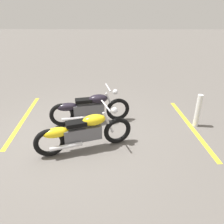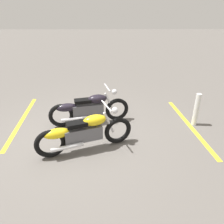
{
  "view_description": "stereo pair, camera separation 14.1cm",
  "coord_description": "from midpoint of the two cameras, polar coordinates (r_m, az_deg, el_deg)",
  "views": [
    {
      "loc": [
        1.01,
        -4.72,
        2.95
      ],
      "look_at": [
        0.93,
        0.0,
        0.65
      ],
      "focal_mm": 34.41,
      "sensor_mm": 36.0,
      "label": 1
    },
    {
      "loc": [
        0.87,
        -4.72,
        2.95
      ],
      "look_at": [
        0.93,
        0.0,
        0.65
      ],
      "focal_mm": 34.41,
      "sensor_mm": 36.0,
      "label": 2
    }
  ],
  "objects": [
    {
      "name": "ground_plane",
      "position": [
        5.65,
        -8.83,
        -5.88
      ],
      "size": [
        60.0,
        60.0,
        0.0
      ],
      "primitive_type": "plane",
      "color": "#66605B"
    },
    {
      "name": "motorcycle_bright_foreground",
      "position": [
        4.82,
        -7.07,
        -5.33
      ],
      "size": [
        2.13,
        0.92,
        1.04
      ],
      "rotation": [
        0.0,
        0.0,
        0.35
      ],
      "color": "black",
      "rests_on": "ground"
    },
    {
      "name": "motorcycle_dark_foreground",
      "position": [
        5.92,
        -5.6,
        0.99
      ],
      "size": [
        2.19,
        0.79,
        1.04
      ],
      "rotation": [
        0.0,
        0.0,
        0.24
      ],
      "color": "black",
      "rests_on": "ground"
    },
    {
      "name": "bollard_post",
      "position": [
        6.23,
        22.45,
        0.29
      ],
      "size": [
        0.14,
        0.14,
        0.92
      ],
      "primitive_type": "cylinder",
      "color": "white",
      "rests_on": "ground"
    },
    {
      "name": "parking_stripe_near",
      "position": [
        6.81,
        -21.84,
        -1.7
      ],
      "size": [
        0.37,
        3.2,
        0.01
      ],
      "primitive_type": "cube",
      "rotation": [
        0.0,
        0.0,
        1.65
      ],
      "color": "yellow",
      "rests_on": "ground"
    },
    {
      "name": "parking_stripe_mid",
      "position": [
        6.35,
        20.74,
        -3.54
      ],
      "size": [
        0.37,
        3.2,
        0.01
      ],
      "primitive_type": "cube",
      "rotation": [
        0.0,
        0.0,
        1.65
      ],
      "color": "yellow",
      "rests_on": "ground"
    }
  ]
}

